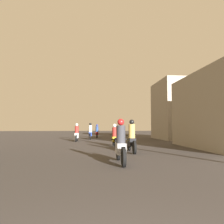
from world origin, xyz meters
name	(u,v)px	position (x,y,z in m)	size (l,w,h in m)	color
motorcycle_silver	(121,145)	(0.87, 6.98, 0.63)	(0.60, 2.11, 1.57)	black
motorcycle_black	(132,139)	(1.84, 10.17, 0.65)	(0.60, 2.08, 1.64)	black
motorcycle_yellow	(115,137)	(1.32, 13.49, 0.60)	(0.60, 1.87, 1.46)	black
motorcycle_white	(77,134)	(-1.46, 18.45, 0.62)	(0.60, 1.87, 1.55)	black
motorcycle_blue	(90,133)	(-0.31, 21.46, 0.64)	(0.60, 2.07, 1.63)	black
motorcycle_red	(97,132)	(0.41, 24.04, 0.61)	(0.60, 1.90, 1.51)	black
building_right_far	(183,110)	(9.08, 20.74, 2.92)	(5.17, 5.52, 5.84)	gray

